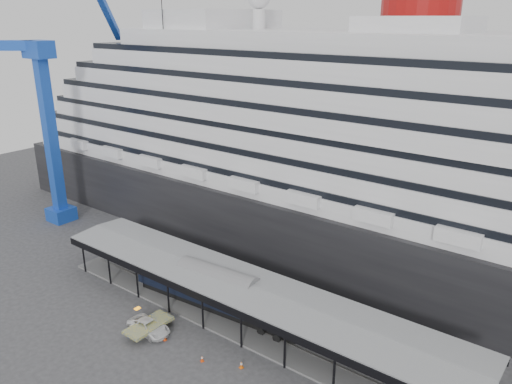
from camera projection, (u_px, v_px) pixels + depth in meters
ground at (217, 341)px, 56.62m from camera, size 200.00×200.00×0.00m
cruise_ship at (355, 133)px, 74.54m from camera, size 130.00×30.00×43.90m
platform_canopy at (244, 304)px, 59.59m from camera, size 56.00×9.18×5.30m
crane_blue at (53, 110)px, 83.60m from camera, size 22.63×19.19×47.60m
port_truck at (149, 327)px, 57.99m from camera, size 5.61×2.65×1.55m
pullman_carriage at (218, 289)px, 61.77m from camera, size 24.63×5.07×24.01m
traffic_cone_left at (165, 337)px, 56.68m from camera, size 0.39×0.39×0.74m
traffic_cone_mid at (241, 365)px, 52.23m from camera, size 0.51×0.51×0.81m
traffic_cone_right at (202, 358)px, 53.23m from camera, size 0.50×0.50×0.73m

